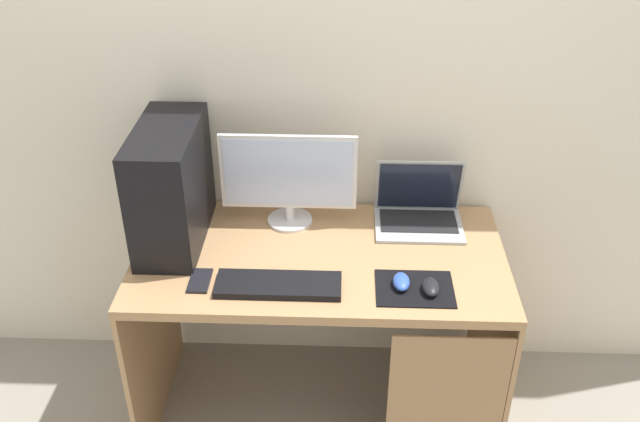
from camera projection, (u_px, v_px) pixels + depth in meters
ground_plane at (320, 407)px, 2.91m from camera, size 8.00×8.00×0.00m
wall_back at (325, 76)px, 2.56m from camera, size 4.00×0.05×2.60m
desk at (324, 293)px, 2.58m from camera, size 1.33×0.70×0.78m
pc_tower at (171, 185)px, 2.48m from camera, size 0.21×0.48×0.44m
monitor at (289, 178)px, 2.58m from camera, size 0.50×0.17×0.37m
laptop at (419, 211)px, 2.66m from camera, size 0.33×0.24×0.25m
keyboard at (278, 285)px, 2.33m from camera, size 0.42×0.14×0.02m
mousepad at (415, 289)px, 2.33m from camera, size 0.26×0.20×0.00m
mouse_left at (401, 282)px, 2.33m from camera, size 0.06×0.10×0.03m
mouse_right at (431, 287)px, 2.30m from camera, size 0.06×0.10×0.03m
cell_phone at (200, 281)px, 2.36m from camera, size 0.07×0.13×0.01m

